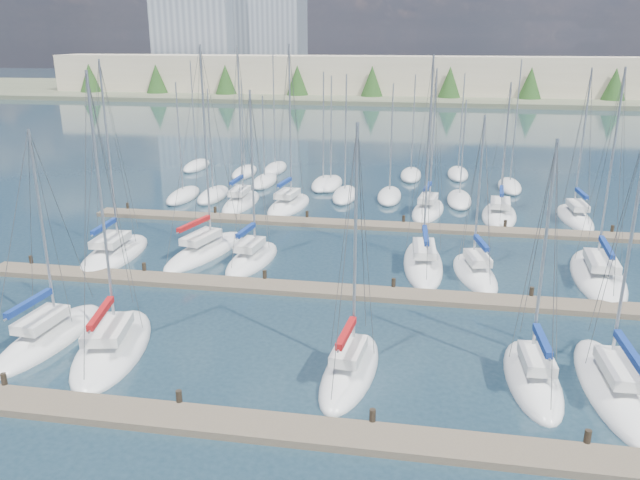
% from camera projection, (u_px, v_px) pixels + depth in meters
% --- Properties ---
extents(ground, '(400.00, 400.00, 0.00)m').
position_uv_depth(ground, '(382.00, 158.00, 78.69)').
color(ground, '#223845').
rests_on(ground, ground).
extents(dock_near, '(44.00, 1.93, 1.10)m').
position_uv_depth(dock_near, '(268.00, 428.00, 24.35)').
color(dock_near, '#6B5E4C').
rests_on(dock_near, ground).
extents(dock_mid, '(44.00, 1.93, 1.10)m').
position_uv_depth(dock_mid, '(326.00, 290.00, 37.46)').
color(dock_mid, '#6B5E4C').
rests_on(dock_mid, ground).
extents(dock_far, '(44.00, 1.93, 1.10)m').
position_uv_depth(dock_far, '(353.00, 224.00, 50.57)').
color(dock_far, '#6B5E4C').
rests_on(dock_far, ground).
extents(sailboat_d, '(2.98, 7.44, 12.10)m').
position_uv_depth(sailboat_d, '(350.00, 370.00, 28.46)').
color(sailboat_d, white).
rests_on(sailboat_d, ground).
extents(sailboat_q, '(3.64, 8.41, 11.90)m').
position_uv_depth(sailboat_q, '(499.00, 215.00, 53.09)').
color(sailboat_q, white).
rests_on(sailboat_q, ground).
extents(sailboat_i, '(4.78, 9.59, 14.93)m').
position_uv_depth(sailboat_i, '(205.00, 251.00, 44.24)').
color(sailboat_i, white).
rests_on(sailboat_i, ground).
extents(sailboat_r, '(2.68, 8.02, 13.08)m').
position_uv_depth(sailboat_r, '(575.00, 218.00, 52.31)').
color(sailboat_r, white).
rests_on(sailboat_r, ground).
extents(sailboat_f, '(2.76, 9.06, 12.85)m').
position_uv_depth(sailboat_f, '(613.00, 387.00, 27.11)').
color(sailboat_f, white).
rests_on(sailboat_f, ground).
extents(sailboat_e, '(2.59, 7.17, 11.54)m').
position_uv_depth(sailboat_e, '(532.00, 378.00, 27.80)').
color(sailboat_e, white).
rests_on(sailboat_e, ground).
extents(sailboat_c, '(4.79, 8.94, 14.05)m').
position_uv_depth(sailboat_c, '(113.00, 347.00, 30.58)').
color(sailboat_c, white).
rests_on(sailboat_c, ground).
extents(sailboat_o, '(3.85, 8.21, 14.78)m').
position_uv_depth(sailboat_o, '(289.00, 205.00, 56.12)').
color(sailboat_o, white).
rests_on(sailboat_o, ground).
extents(sailboat_m, '(3.87, 10.27, 13.75)m').
position_uv_depth(sailboat_m, '(598.00, 276.00, 39.70)').
color(sailboat_m, white).
rests_on(sailboat_m, ground).
extents(sailboat_p, '(3.66, 7.84, 12.92)m').
position_uv_depth(sailboat_p, '(428.00, 210.00, 54.52)').
color(sailboat_p, white).
rests_on(sailboat_p, ground).
extents(sailboat_j, '(3.29, 7.36, 12.20)m').
position_uv_depth(sailboat_j, '(252.00, 259.00, 42.58)').
color(sailboat_j, white).
rests_on(sailboat_j, ground).
extents(sailboat_n, '(2.62, 8.22, 14.71)m').
position_uv_depth(sailboat_n, '(241.00, 202.00, 57.06)').
color(sailboat_n, white).
rests_on(sailboat_n, ground).
extents(sailboat_l, '(3.59, 7.32, 10.94)m').
position_uv_depth(sailboat_l, '(475.00, 273.00, 40.08)').
color(sailboat_l, white).
rests_on(sailboat_l, ground).
extents(sailboat_k, '(3.09, 9.68, 14.36)m').
position_uv_depth(sailboat_k, '(423.00, 263.00, 41.92)').
color(sailboat_k, white).
rests_on(sailboat_k, ground).
extents(sailboat_b, '(3.11, 8.29, 11.35)m').
position_uv_depth(sailboat_b, '(49.00, 338.00, 31.57)').
color(sailboat_b, white).
rests_on(sailboat_b, ground).
extents(sailboat_h, '(3.45, 8.50, 14.04)m').
position_uv_depth(sailboat_h, '(115.00, 254.00, 43.67)').
color(sailboat_h, white).
rests_on(sailboat_h, ground).
extents(distant_boats, '(36.93, 20.75, 13.30)m').
position_uv_depth(distant_boats, '(327.00, 183.00, 64.10)').
color(distant_boats, '#9EA0A5').
rests_on(distant_boats, ground).
extents(shoreline, '(400.00, 60.00, 38.00)m').
position_uv_depth(shoreline, '(358.00, 65.00, 162.55)').
color(shoreline, '#666B51').
rests_on(shoreline, ground).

